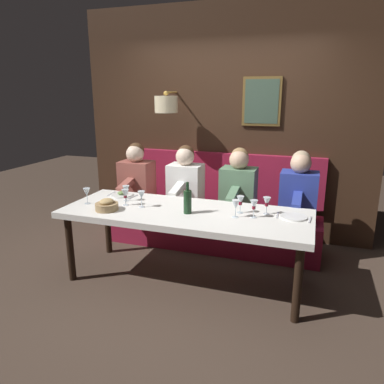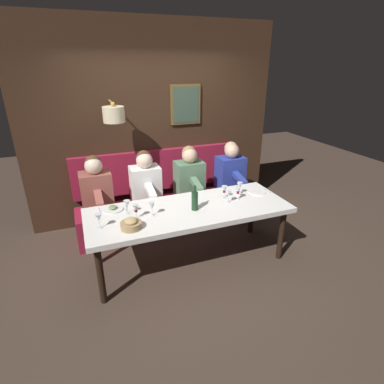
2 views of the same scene
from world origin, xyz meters
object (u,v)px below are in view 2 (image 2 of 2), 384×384
wine_glass_1 (224,190)px  wine_bottle (195,201)px  wine_glass_2 (127,204)px  bread_bowl (131,224)px  dining_table (189,213)px  wine_glass_3 (240,186)px  wine_glass_4 (99,218)px  wine_glass_7 (229,194)px  diner_far (96,187)px  wine_glass_5 (152,206)px  wine_glass_6 (136,209)px  wine_glass_0 (238,191)px  diner_nearest (231,170)px  diner_near (189,175)px  diner_middle (145,181)px

wine_glass_1 → wine_bottle: bearing=110.2°
wine_glass_2 → bread_bowl: size_ratio=0.75×
dining_table → wine_glass_3: (0.16, -0.75, 0.18)m
wine_glass_4 → wine_glass_7: size_ratio=1.00×
wine_bottle → diner_far: bearing=47.3°
diner_far → wine_bottle: (-0.94, -1.02, 0.04)m
dining_table → wine_glass_1: bearing=-77.4°
wine_glass_1 → wine_glass_5: size_ratio=1.00×
diner_far → wine_glass_2: diner_far is taller
diner_far → wine_glass_7: bearing=-121.8°
wine_glass_5 → wine_glass_6: same height
wine_glass_0 → wine_glass_6: (-0.04, 1.28, 0.00)m
wine_glass_7 → bread_bowl: bearing=99.0°
wine_glass_1 → wine_glass_6: size_ratio=1.00×
diner_nearest → wine_glass_6: 1.87m
dining_table → diner_nearest: bearing=-48.7°
wine_glass_1 → wine_glass_3: bearing=-80.3°
wine_glass_0 → bread_bowl: (-0.24, 1.38, -0.07)m
diner_near → bread_bowl: 1.53m
diner_far → wine_glass_2: 0.81m
wine_glass_0 → wine_glass_6: size_ratio=1.00×
diner_near → wine_glass_3: bearing=-150.1°
diner_far → wine_glass_6: bearing=-159.3°
diner_far → wine_glass_1: size_ratio=4.82×
wine_glass_2 → wine_glass_6: 0.16m
wine_glass_1 → wine_glass_4: same height
wine_glass_3 → diner_middle: bearing=55.7°
diner_nearest → bread_bowl: size_ratio=3.60×
diner_middle → wine_glass_7: bearing=-138.2°
bread_bowl → wine_glass_2: bearing=-4.1°
dining_table → wine_glass_0: wine_glass_0 is taller
wine_bottle → wine_glass_6: bearing=86.8°
wine_glass_6 → wine_bottle: wine_bottle is taller
diner_middle → wine_glass_4: bearing=144.0°
dining_table → bread_bowl: bearing=107.0°
wine_glass_3 → wine_bottle: size_ratio=0.55×
diner_near → bread_bowl: size_ratio=3.60×
wine_glass_0 → bread_bowl: bearing=100.1°
wine_glass_2 → wine_glass_4: bearing=123.8°
wine_glass_3 → wine_bottle: (-0.21, 0.70, 0.00)m
wine_glass_3 → wine_glass_2: bearing=91.4°
wine_glass_1 → wine_glass_7: bearing=174.3°
diner_nearest → wine_glass_7: size_ratio=4.82×
diner_nearest → diner_near: 0.67m
wine_glass_0 → wine_glass_7: bearing=107.8°
diner_nearest → wine_glass_2: (-0.76, 1.70, 0.04)m
wine_glass_3 → wine_glass_4: 1.79m
diner_far → wine_glass_2: size_ratio=4.82×
diner_middle → wine_bottle: bearing=-159.0°
wine_bottle → diner_near: bearing=-17.0°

